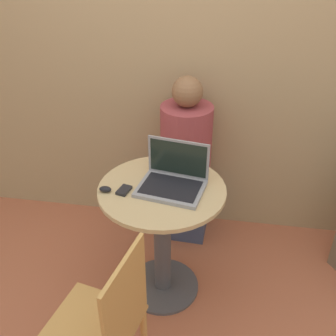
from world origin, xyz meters
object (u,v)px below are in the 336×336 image
(laptop, at_px, (173,179))
(person_seated, at_px, (186,171))
(cell_phone, at_px, (124,190))
(chair_empty, at_px, (105,326))

(laptop, xyz_separation_m, person_seated, (0.01, 0.59, -0.32))
(cell_phone, xyz_separation_m, chair_empty, (0.05, -0.60, -0.33))
(chair_empty, relative_size, person_seated, 0.73)
(cell_phone, height_order, chair_empty, chair_empty)
(laptop, distance_m, cell_phone, 0.27)
(cell_phone, distance_m, person_seated, 0.78)
(cell_phone, xyz_separation_m, person_seated, (0.26, 0.68, -0.28))
(person_seated, bearing_deg, chair_empty, -99.52)
(laptop, relative_size, chair_empty, 0.43)
(chair_empty, bearing_deg, cell_phone, 94.59)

